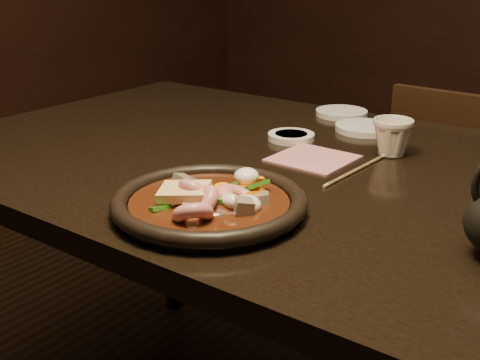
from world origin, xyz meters
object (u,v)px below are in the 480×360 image
Objects in this scene: chair at (459,213)px; tea_cup at (392,136)px; table at (313,205)px; plate at (209,203)px.

tea_cup reaches higher than chair.
table is at bearing -118.80° from tea_cup.
plate is 0.45m from tea_cup.
chair is 0.65m from tea_cup.
tea_cup is (-0.00, -0.54, 0.35)m from chair.
chair is 10.10× the size of tea_cup.
chair is (0.09, 0.70, -0.24)m from table.
tea_cup is (0.08, 0.15, 0.12)m from table.
chair is at bearing 82.70° from table.
tea_cup reaches higher than plate.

